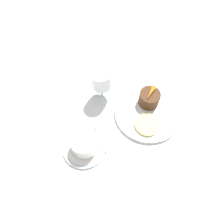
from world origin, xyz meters
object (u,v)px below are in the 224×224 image
object	(u,v)px
dinner_plate	(148,112)
dessert_cake	(149,98)
coffee_cup	(84,143)
wine_glass	(101,81)
fork	(116,146)

from	to	relation	value
dinner_plate	dessert_cake	distance (m)	0.05
coffee_cup	wine_glass	bearing A→B (deg)	16.64
wine_glass	fork	bearing A→B (deg)	-136.20
fork	coffee_cup	bearing A→B (deg)	123.26
coffee_cup	dessert_cake	xyz separation A→B (m)	(0.24, -0.10, -0.00)
dinner_plate	dessert_cake	xyz separation A→B (m)	(0.03, 0.01, 0.03)
dessert_cake	dinner_plate	bearing A→B (deg)	-155.77
dinner_plate	coffee_cup	xyz separation A→B (m)	(-0.21, 0.11, 0.03)
dinner_plate	dessert_cake	world-z (taller)	dessert_cake
fork	dessert_cake	world-z (taller)	dessert_cake
dessert_cake	wine_glass	bearing A→B (deg)	107.49
dinner_plate	wine_glass	size ratio (longest dim) A/B	1.80
fork	dessert_cake	distance (m)	0.19
dinner_plate	coffee_cup	distance (m)	0.24
wine_glass	fork	distance (m)	0.21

